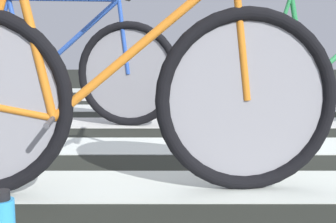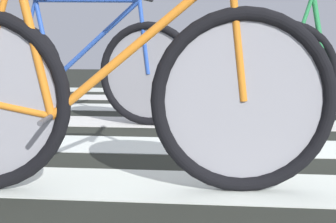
# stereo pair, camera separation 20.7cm
# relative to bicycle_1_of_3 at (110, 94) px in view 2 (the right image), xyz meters

# --- Properties ---
(ground) EXTENTS (18.00, 14.00, 0.02)m
(ground) POSITION_rel_bicycle_1_of_3_xyz_m (0.43, 1.00, -0.40)
(ground) COLOR black
(crosswalk_markings) EXTENTS (5.38, 5.74, 0.00)m
(crosswalk_markings) POSITION_rel_bicycle_1_of_3_xyz_m (0.40, 1.23, -0.38)
(crosswalk_markings) COLOR silver
(crosswalk_markings) RESTS_ON ground
(bicycle_1_of_3) EXTENTS (1.73, 0.52, 0.93)m
(bicycle_1_of_3) POSITION_rel_bicycle_1_of_3_xyz_m (0.00, 0.00, 0.00)
(bicycle_1_of_3) COLOR black
(bicycle_1_of_3) RESTS_ON ground
(bicycle_3_of_3) EXTENTS (1.72, 0.55, 0.93)m
(bicycle_3_of_3) POSITION_rel_bicycle_1_of_3_xyz_m (-0.57, 1.59, 0.00)
(bicycle_3_of_3) COLOR black
(bicycle_3_of_3) RESTS_ON ground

